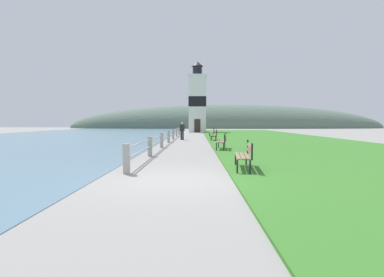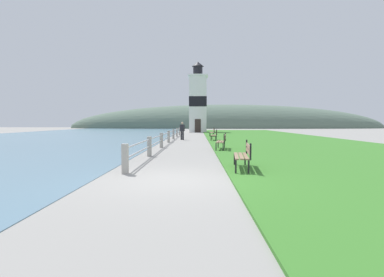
{
  "view_description": "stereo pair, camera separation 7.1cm",
  "coord_description": "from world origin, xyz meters",
  "px_view_note": "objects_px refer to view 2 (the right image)",
  "views": [
    {
      "loc": [
        0.62,
        -7.91,
        1.56
      ],
      "look_at": [
        0.29,
        14.84,
        0.3
      ],
      "focal_mm": 28.0,
      "sensor_mm": 36.0,
      "label": 1
    },
    {
      "loc": [
        0.69,
        -7.91,
        1.56
      ],
      "look_at": [
        0.29,
        14.84,
        0.3
      ],
      "focal_mm": 28.0,
      "sensor_mm": 36.0,
      "label": 2
    }
  ],
  "objects_px": {
    "park_bench_near": "(244,154)",
    "lighthouse": "(198,101)",
    "person_strolling": "(182,130)",
    "park_bench_midway": "(222,140)",
    "park_bench_by_lighthouse": "(213,132)",
    "park_bench_far": "(215,134)"
  },
  "relations": [
    {
      "from": "park_bench_near",
      "to": "lighthouse",
      "type": "xyz_separation_m",
      "value": [
        -1.42,
        36.49,
        4.24
      ]
    },
    {
      "from": "park_bench_near",
      "to": "person_strolling",
      "type": "relative_size",
      "value": 1.22
    },
    {
      "from": "park_bench_midway",
      "to": "person_strolling",
      "type": "distance_m",
      "value": 9.91
    },
    {
      "from": "park_bench_midway",
      "to": "park_bench_by_lighthouse",
      "type": "relative_size",
      "value": 0.97
    },
    {
      "from": "park_bench_by_lighthouse",
      "to": "lighthouse",
      "type": "relative_size",
      "value": 0.18
    },
    {
      "from": "park_bench_midway",
      "to": "park_bench_far",
      "type": "distance_m",
      "value": 8.05
    },
    {
      "from": "lighthouse",
      "to": "park_bench_far",
      "type": "bearing_deg",
      "value": -86.35
    },
    {
      "from": "park_bench_by_lighthouse",
      "to": "park_bench_far",
      "type": "bearing_deg",
      "value": 89.49
    },
    {
      "from": "park_bench_midway",
      "to": "park_bench_far",
      "type": "relative_size",
      "value": 1.14
    },
    {
      "from": "park_bench_far",
      "to": "park_bench_by_lighthouse",
      "type": "xyz_separation_m",
      "value": [
        0.16,
        6.77,
        0.0
      ]
    },
    {
      "from": "park_bench_by_lighthouse",
      "to": "person_strolling",
      "type": "bearing_deg",
      "value": 61.96
    },
    {
      "from": "park_bench_by_lighthouse",
      "to": "person_strolling",
      "type": "height_order",
      "value": "person_strolling"
    },
    {
      "from": "person_strolling",
      "to": "park_bench_near",
      "type": "bearing_deg",
      "value": -146.97
    },
    {
      "from": "park_bench_midway",
      "to": "park_bench_by_lighthouse",
      "type": "height_order",
      "value": "same"
    },
    {
      "from": "park_bench_near",
      "to": "park_bench_far",
      "type": "relative_size",
      "value": 1.14
    },
    {
      "from": "park_bench_far",
      "to": "park_bench_by_lighthouse",
      "type": "relative_size",
      "value": 0.85
    },
    {
      "from": "park_bench_near",
      "to": "park_bench_midway",
      "type": "bearing_deg",
      "value": -83.22
    },
    {
      "from": "park_bench_far",
      "to": "park_bench_by_lighthouse",
      "type": "height_order",
      "value": "same"
    },
    {
      "from": "park_bench_near",
      "to": "park_bench_by_lighthouse",
      "type": "bearing_deg",
      "value": -84.47
    },
    {
      "from": "park_bench_midway",
      "to": "park_bench_far",
      "type": "height_order",
      "value": "same"
    },
    {
      "from": "park_bench_midway",
      "to": "park_bench_near",
      "type": "bearing_deg",
      "value": 98.5
    },
    {
      "from": "park_bench_far",
      "to": "person_strolling",
      "type": "bearing_deg",
      "value": -23.01
    }
  ]
}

